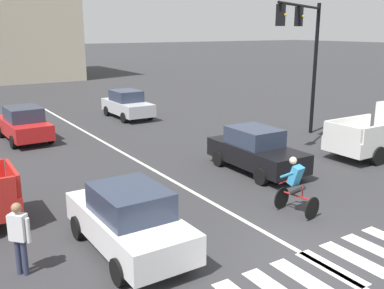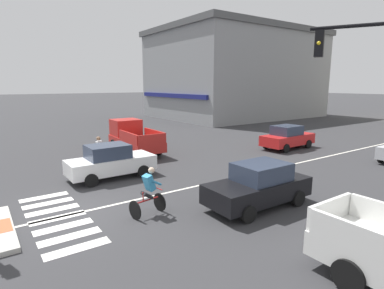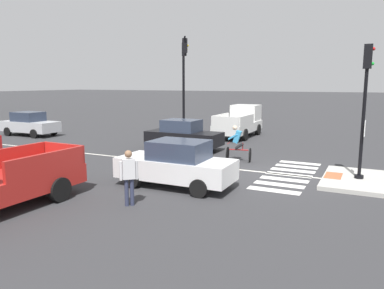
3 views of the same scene
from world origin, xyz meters
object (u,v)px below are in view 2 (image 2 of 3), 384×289
cyclist (149,191)px  pickup_truck_red_cross_left (133,137)px  car_white_westbound_near (110,161)px  car_red_westbound_distant (287,137)px  pedestrian_at_curb_left (99,149)px  car_black_eastbound_mid (259,185)px

cyclist → pickup_truck_red_cross_left: bearing=158.7°
car_white_westbound_near → cyclist: bearing=-5.7°
car_white_westbound_near → car_red_westbound_distant: 12.72m
pickup_truck_red_cross_left → pedestrian_at_curb_left: (2.48, -3.10, 0.00)m
pickup_truck_red_cross_left → pedestrian_at_curb_left: pickup_truck_red_cross_left is taller
car_black_eastbound_mid → pedestrian_at_curb_left: bearing=-162.2°
car_red_westbound_distant → pickup_truck_red_cross_left: (-5.27, -9.34, 0.17)m
cyclist → car_red_westbound_distant: bearing=109.3°
car_white_westbound_near → pedestrian_at_curb_left: pedestrian_at_curb_left is taller
car_red_westbound_distant → car_white_westbound_near: bearing=-91.6°
car_black_eastbound_mid → pickup_truck_red_cross_left: pickup_truck_red_cross_left is taller
car_white_westbound_near → car_red_westbound_distant: bearing=88.4°
car_white_westbound_near → pedestrian_at_curb_left: bearing=173.7°
car_black_eastbound_mid → pickup_truck_red_cross_left: bearing=179.0°
car_red_westbound_distant → cyclist: cyclist is taller
car_white_westbound_near → cyclist: cyclist is taller
pedestrian_at_curb_left → car_black_eastbound_mid: bearing=17.8°
car_black_eastbound_mid → cyclist: bearing=-113.9°
car_red_westbound_distant → pickup_truck_red_cross_left: 10.73m
car_black_eastbound_mid → cyclist: size_ratio=2.45×
car_white_westbound_near → car_red_westbound_distant: (0.36, 12.71, 0.00)m
car_black_eastbound_mid → cyclist: cyclist is taller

